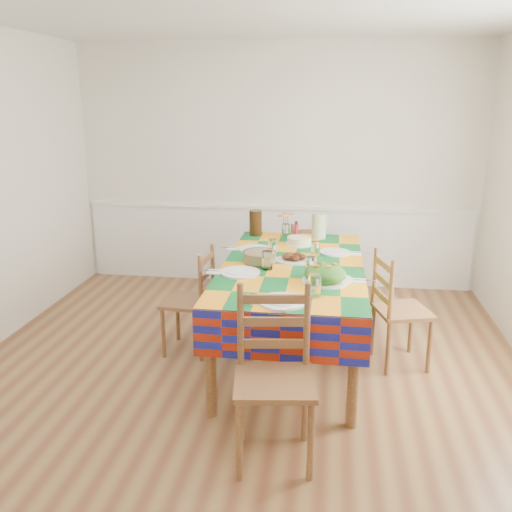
{
  "coord_description": "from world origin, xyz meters",
  "views": [
    {
      "loc": [
        0.63,
        -3.58,
        2.1
      ],
      "look_at": [
        0.08,
        0.34,
        0.94
      ],
      "focal_mm": 38.0,
      "sensor_mm": 36.0,
      "label": 1
    }
  ],
  "objects_px": {
    "dining_table": "(293,275)",
    "tea_pitcher": "(256,223)",
    "chair_left": "(193,301)",
    "meat_platter": "(294,258)",
    "chair_near": "(274,378)",
    "chair_right": "(397,311)",
    "chair_far": "(303,262)",
    "green_pitcher": "(319,226)"
  },
  "relations": [
    {
      "from": "tea_pitcher",
      "to": "chair_far",
      "type": "bearing_deg",
      "value": 42.8
    },
    {
      "from": "chair_near",
      "to": "chair_right",
      "type": "bearing_deg",
      "value": 49.16
    },
    {
      "from": "chair_near",
      "to": "tea_pitcher",
      "type": "bearing_deg",
      "value": 92.94
    },
    {
      "from": "dining_table",
      "to": "chair_far",
      "type": "bearing_deg",
      "value": 89.35
    },
    {
      "from": "chair_far",
      "to": "chair_right",
      "type": "height_order",
      "value": "chair_right"
    },
    {
      "from": "dining_table",
      "to": "chair_near",
      "type": "distance_m",
      "value": 1.33
    },
    {
      "from": "meat_platter",
      "to": "chair_right",
      "type": "bearing_deg",
      "value": -6.23
    },
    {
      "from": "meat_platter",
      "to": "chair_near",
      "type": "height_order",
      "value": "chair_near"
    },
    {
      "from": "chair_near",
      "to": "chair_left",
      "type": "xyz_separation_m",
      "value": [
        -0.83,
        1.32,
        -0.07
      ]
    },
    {
      "from": "green_pitcher",
      "to": "chair_right",
      "type": "xyz_separation_m",
      "value": [
        0.66,
        -0.89,
        -0.47
      ]
    },
    {
      "from": "green_pitcher",
      "to": "chair_far",
      "type": "bearing_deg",
      "value": 109.98
    },
    {
      "from": "tea_pitcher",
      "to": "chair_near",
      "type": "distance_m",
      "value": 2.31
    },
    {
      "from": "meat_platter",
      "to": "green_pitcher",
      "type": "relative_size",
      "value": 1.42
    },
    {
      "from": "green_pitcher",
      "to": "chair_left",
      "type": "height_order",
      "value": "green_pitcher"
    },
    {
      "from": "chair_left",
      "to": "chair_right",
      "type": "height_order",
      "value": "chair_right"
    },
    {
      "from": "dining_table",
      "to": "chair_far",
      "type": "relative_size",
      "value": 2.38
    },
    {
      "from": "chair_near",
      "to": "meat_platter",
      "type": "bearing_deg",
      "value": 81.8
    },
    {
      "from": "chair_near",
      "to": "chair_left",
      "type": "relative_size",
      "value": 1.15
    },
    {
      "from": "dining_table",
      "to": "green_pitcher",
      "type": "bearing_deg",
      "value": 78.64
    },
    {
      "from": "dining_table",
      "to": "green_pitcher",
      "type": "height_order",
      "value": "green_pitcher"
    },
    {
      "from": "dining_table",
      "to": "tea_pitcher",
      "type": "distance_m",
      "value": 1.03
    },
    {
      "from": "tea_pitcher",
      "to": "chair_right",
      "type": "distance_m",
      "value": 1.64
    },
    {
      "from": "dining_table",
      "to": "chair_near",
      "type": "xyz_separation_m",
      "value": [
        -0.01,
        -1.32,
        -0.2
      ]
    },
    {
      "from": "tea_pitcher",
      "to": "chair_near",
      "type": "relative_size",
      "value": 0.23
    },
    {
      "from": "green_pitcher",
      "to": "chair_right",
      "type": "relative_size",
      "value": 0.25
    },
    {
      "from": "tea_pitcher",
      "to": "chair_right",
      "type": "height_order",
      "value": "tea_pitcher"
    },
    {
      "from": "green_pitcher",
      "to": "chair_near",
      "type": "relative_size",
      "value": 0.22
    },
    {
      "from": "chair_near",
      "to": "chair_left",
      "type": "height_order",
      "value": "chair_near"
    },
    {
      "from": "green_pitcher",
      "to": "chair_right",
      "type": "height_order",
      "value": "green_pitcher"
    },
    {
      "from": "dining_table",
      "to": "chair_left",
      "type": "bearing_deg",
      "value": -179.8
    },
    {
      "from": "chair_far",
      "to": "chair_right",
      "type": "bearing_deg",
      "value": 99.91
    },
    {
      "from": "dining_table",
      "to": "tea_pitcher",
      "type": "bearing_deg",
      "value": 115.37
    },
    {
      "from": "chair_left",
      "to": "chair_far",
      "type": "bearing_deg",
      "value": 151.19
    },
    {
      "from": "chair_left",
      "to": "chair_right",
      "type": "xyz_separation_m",
      "value": [
        1.68,
        -0.01,
        0.02
      ]
    },
    {
      "from": "green_pitcher",
      "to": "tea_pitcher",
      "type": "distance_m",
      "value": 0.61
    },
    {
      "from": "chair_far",
      "to": "chair_right",
      "type": "relative_size",
      "value": 0.93
    },
    {
      "from": "chair_left",
      "to": "tea_pitcher",
      "type": "bearing_deg",
      "value": 159.96
    },
    {
      "from": "dining_table",
      "to": "chair_right",
      "type": "distance_m",
      "value": 0.88
    },
    {
      "from": "meat_platter",
      "to": "chair_near",
      "type": "bearing_deg",
      "value": -90.31
    },
    {
      "from": "tea_pitcher",
      "to": "dining_table",
      "type": "bearing_deg",
      "value": -64.63
    },
    {
      "from": "green_pitcher",
      "to": "chair_near",
      "type": "xyz_separation_m",
      "value": [
        -0.18,
        -2.2,
        -0.41
      ]
    },
    {
      "from": "chair_right",
      "to": "dining_table",
      "type": "bearing_deg",
      "value": 73.56
    }
  ]
}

